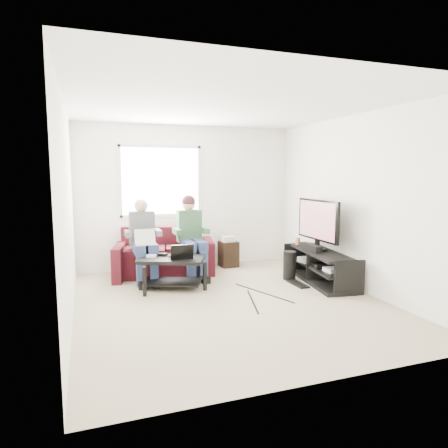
# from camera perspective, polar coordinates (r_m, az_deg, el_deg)

# --- Properties ---
(floor) EXTENTS (4.50, 4.50, 0.00)m
(floor) POSITION_cam_1_polar(r_m,az_deg,el_deg) (5.54, 0.78, -11.03)
(floor) COLOR tan
(floor) RESTS_ON ground
(ceiling) EXTENTS (4.50, 4.50, 0.00)m
(ceiling) POSITION_cam_1_polar(r_m,az_deg,el_deg) (5.33, 0.83, 16.56)
(ceiling) COLOR white
(ceiling) RESTS_ON wall_back
(wall_back) EXTENTS (4.50, 0.00, 4.50)m
(wall_back) POSITION_cam_1_polar(r_m,az_deg,el_deg) (7.43, -5.18, 3.83)
(wall_back) COLOR white
(wall_back) RESTS_ON floor
(wall_front) EXTENTS (4.50, 0.00, 4.50)m
(wall_front) POSITION_cam_1_polar(r_m,az_deg,el_deg) (3.27, 14.48, -0.64)
(wall_front) COLOR white
(wall_front) RESTS_ON floor
(wall_left) EXTENTS (0.00, 4.50, 4.50)m
(wall_left) POSITION_cam_1_polar(r_m,az_deg,el_deg) (4.96, -21.44, 1.70)
(wall_left) COLOR white
(wall_left) RESTS_ON floor
(wall_right) EXTENTS (0.00, 4.50, 4.50)m
(wall_right) POSITION_cam_1_polar(r_m,az_deg,el_deg) (6.25, 18.31, 2.87)
(wall_right) COLOR white
(wall_right) RESTS_ON floor
(window) EXTENTS (1.48, 0.04, 1.28)m
(window) POSITION_cam_1_polar(r_m,az_deg,el_deg) (7.29, -9.01, 6.07)
(window) COLOR white
(window) RESTS_ON wall_back
(sofa) EXTENTS (1.87, 1.08, 0.80)m
(sofa) POSITION_cam_1_polar(r_m,az_deg,el_deg) (6.99, -8.42, -4.69)
(sofa) COLOR #41101C
(sofa) RESTS_ON floor
(person_left) EXTENTS (0.40, 0.70, 1.33)m
(person_left) POSITION_cam_1_polar(r_m,az_deg,el_deg) (6.58, -11.44, -1.77)
(person_left) COLOR navy
(person_left) RESTS_ON sofa
(person_right) EXTENTS (0.40, 0.71, 1.37)m
(person_right) POSITION_cam_1_polar(r_m,az_deg,el_deg) (6.74, -4.72, -0.92)
(person_right) COLOR navy
(person_right) RESTS_ON sofa
(laptop_silver) EXTENTS (0.38, 0.33, 0.24)m
(laptop_silver) POSITION_cam_1_polar(r_m,az_deg,el_deg) (6.34, -11.13, -2.34)
(laptop_silver) COLOR silver
(laptop_silver) RESTS_ON person_left
(coffee_table) EXTENTS (1.11, 0.91, 0.48)m
(coffee_table) POSITION_cam_1_polar(r_m,az_deg,el_deg) (6.11, -7.50, -5.93)
(coffee_table) COLOR black
(coffee_table) RESTS_ON floor
(laptop_black) EXTENTS (0.40, 0.33, 0.24)m
(laptop_black) POSITION_cam_1_polar(r_m,az_deg,el_deg) (6.01, -6.26, -3.75)
(laptop_black) COLOR black
(laptop_black) RESTS_ON coffee_table
(controller_a) EXTENTS (0.17, 0.14, 0.04)m
(controller_a) POSITION_cam_1_polar(r_m,az_deg,el_deg) (6.14, -10.32, -4.53)
(controller_a) COLOR silver
(controller_a) RESTS_ON coffee_table
(controller_b) EXTENTS (0.17, 0.15, 0.04)m
(controller_b) POSITION_cam_1_polar(r_m,az_deg,el_deg) (6.23, -8.77, -4.33)
(controller_b) COLOR black
(controller_b) RESTS_ON coffee_table
(controller_c) EXTENTS (0.17, 0.14, 0.04)m
(controller_c) POSITION_cam_1_polar(r_m,az_deg,el_deg) (6.29, -5.12, -4.17)
(controller_c) COLOR gray
(controller_c) RESTS_ON coffee_table
(tv_stand) EXTENTS (0.67, 1.61, 0.51)m
(tv_stand) POSITION_cam_1_polar(r_m,az_deg,el_deg) (6.59, 13.55, -6.18)
(tv_stand) COLOR black
(tv_stand) RESTS_ON floor
(tv) EXTENTS (0.12, 1.10, 0.81)m
(tv) POSITION_cam_1_polar(r_m,az_deg,el_deg) (6.54, 13.25, 0.35)
(tv) COLOR black
(tv) RESTS_ON tv_stand
(soundbar) EXTENTS (0.12, 0.50, 0.10)m
(soundbar) POSITION_cam_1_polar(r_m,az_deg,el_deg) (6.54, 12.28, -3.26)
(soundbar) COLOR black
(soundbar) RESTS_ON tv_stand
(drink_cup) EXTENTS (0.08, 0.08, 0.12)m
(drink_cup) POSITION_cam_1_polar(r_m,az_deg,el_deg) (7.02, 10.51, -2.42)
(drink_cup) COLOR #AF714B
(drink_cup) RESTS_ON tv_stand
(console_white) EXTENTS (0.30, 0.22, 0.06)m
(console_white) POSITION_cam_1_polar(r_m,az_deg,el_deg) (6.25, 15.56, -6.30)
(console_white) COLOR silver
(console_white) RESTS_ON tv_stand
(console_grey) EXTENTS (0.34, 0.26, 0.08)m
(console_grey) POSITION_cam_1_polar(r_m,az_deg,el_deg) (6.82, 12.20, -4.99)
(console_grey) COLOR gray
(console_grey) RESTS_ON tv_stand
(console_black) EXTENTS (0.38, 0.30, 0.07)m
(console_black) POSITION_cam_1_polar(r_m,az_deg,el_deg) (6.53, 13.81, -5.62)
(console_black) COLOR black
(console_black) RESTS_ON tv_stand
(subwoofer) EXTENTS (0.21, 0.21, 0.47)m
(subwoofer) POSITION_cam_1_polar(r_m,az_deg,el_deg) (6.68, 9.34, -5.86)
(subwoofer) COLOR black
(subwoofer) RESTS_ON floor
(keyboard_floor) EXTENTS (0.16, 0.48, 0.03)m
(keyboard_floor) POSITION_cam_1_polar(r_m,az_deg,el_deg) (6.44, 10.48, -8.41)
(keyboard_floor) COLOR black
(keyboard_floor) RESTS_ON floor
(end_table) EXTENTS (0.32, 0.32, 0.57)m
(end_table) POSITION_cam_1_polar(r_m,az_deg,el_deg) (7.50, 0.64, -4.13)
(end_table) COLOR black
(end_table) RESTS_ON floor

